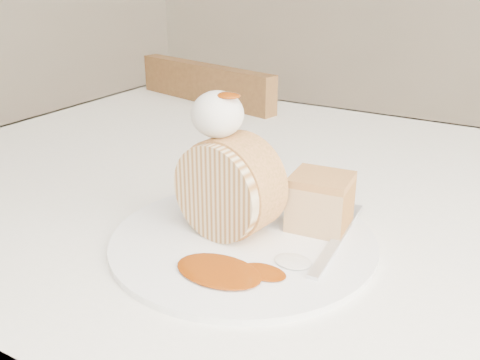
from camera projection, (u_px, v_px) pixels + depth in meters
The scene contains 10 objects.
table at pixel (341, 255), 0.76m from camera, with size 1.40×0.90×0.75m.
chair_far at pixel (236, 198), 1.39m from camera, with size 0.47×0.47×0.83m.
plate at pixel (243, 240), 0.61m from camera, with size 0.30×0.30×0.01m, color white.
roulade_slice at pixel (229, 187), 0.60m from camera, with size 0.11×0.11×0.06m, color beige.
cake_chunk at pixel (320, 205), 0.62m from camera, with size 0.07×0.06×0.06m, color #D0844E.
whipped_cream at pixel (217, 114), 0.58m from camera, with size 0.06×0.06×0.05m, color silver.
caramel_drizzle at pixel (228, 89), 0.56m from camera, with size 0.03×0.02×0.01m, color #7B2E05.
caramel_pool at pixel (219, 271), 0.54m from camera, with size 0.09×0.06×0.00m, color #7B2E05, non-canonical shape.
fork at pixel (331, 249), 0.58m from camera, with size 0.02×0.18×0.00m, color silver.
spoon at pixel (175, 204), 0.70m from camera, with size 0.02×0.14×0.00m, color silver.
Camera 1 is at (0.21, -0.44, 1.05)m, focal length 40.00 mm.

